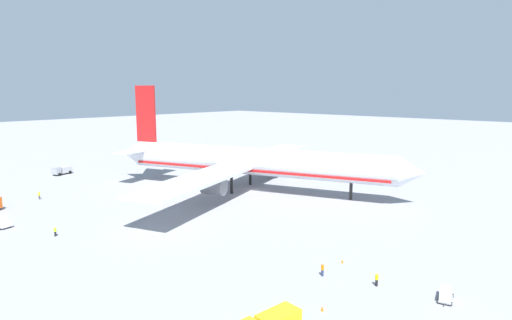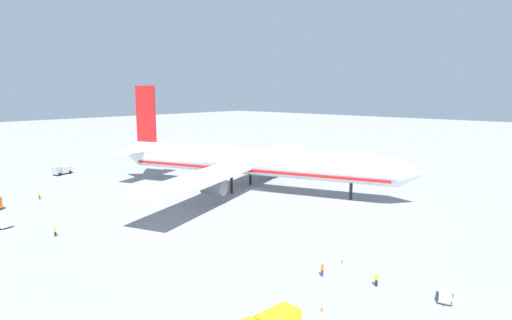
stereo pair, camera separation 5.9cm
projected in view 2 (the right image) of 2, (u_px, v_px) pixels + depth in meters
ground_plane at (254, 190)px, 103.20m from camera, size 600.00×600.00×0.00m
airliner at (249, 162)px, 102.74m from camera, size 76.07×74.82×25.05m
service_truck_2 at (62, 170)px, 122.36m from camera, size 3.52×5.81×2.49m
baggage_cart_0 at (446, 294)px, 48.82m from camera, size 2.15×3.67×1.34m
ground_worker_0 at (39, 195)px, 94.39m from camera, size 0.43×0.43×1.79m
ground_worker_1 at (322, 270)px, 55.15m from camera, size 0.50×0.50×1.74m
ground_worker_2 at (376, 279)px, 52.31m from camera, size 0.52×0.52×1.70m
ground_worker_3 at (55, 231)px, 70.36m from camera, size 0.56×0.56×1.62m
traffic_cone_0 at (322, 308)px, 46.49m from camera, size 0.36×0.36×0.55m
traffic_cone_1 at (342, 261)px, 59.46m from camera, size 0.36×0.36×0.55m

